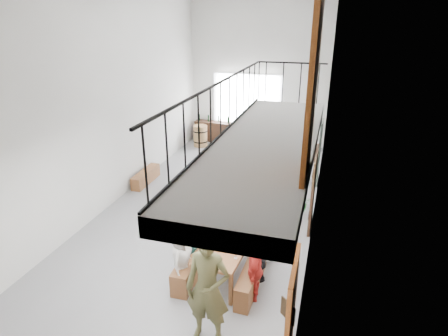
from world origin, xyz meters
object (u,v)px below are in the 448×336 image
(side_bench, at_px, (146,177))
(serving_counter, at_px, (214,131))
(bicycle_near, at_px, (263,137))
(tasting_table, at_px, (230,244))
(host_standing, at_px, (208,289))
(oak_barrel, at_px, (200,136))
(bench_inner, at_px, (197,256))

(side_bench, bearing_deg, serving_counter, 80.94)
(serving_counter, relative_size, bicycle_near, 0.83)
(tasting_table, xyz_separation_m, host_standing, (0.12, -1.69, 0.28))
(tasting_table, height_order, bicycle_near, bicycle_near)
(oak_barrel, bearing_deg, serving_counter, 67.83)
(bench_inner, xyz_separation_m, host_standing, (0.84, -1.72, 0.74))
(serving_counter, bearing_deg, host_standing, -68.67)
(serving_counter, distance_m, host_standing, 10.51)
(oak_barrel, xyz_separation_m, bicycle_near, (2.51, 0.26, 0.07))
(bench_inner, height_order, side_bench, bench_inner)
(side_bench, xyz_separation_m, serving_counter, (0.75, 4.71, 0.22))
(tasting_table, height_order, bench_inner, tasting_table)
(bench_inner, height_order, serving_counter, serving_counter)
(bicycle_near, bearing_deg, serving_counter, 75.03)
(bench_inner, bearing_deg, bicycle_near, 89.78)
(oak_barrel, bearing_deg, tasting_table, -66.21)
(side_bench, relative_size, serving_counter, 0.89)
(oak_barrel, bearing_deg, bench_inner, -70.90)
(side_bench, distance_m, oak_barrel, 3.96)
(tasting_table, distance_m, serving_counter, 8.86)
(tasting_table, xyz_separation_m, side_bench, (-3.76, 3.62, -0.51))
(tasting_table, distance_m, oak_barrel, 8.25)
(oak_barrel, xyz_separation_m, serving_counter, (0.32, 0.78, -0.01))
(bench_inner, bearing_deg, side_bench, 129.27)
(bench_inner, xyz_separation_m, bicycle_near, (-0.10, 7.78, 0.26))
(bench_inner, bearing_deg, serving_counter, 104.47)
(host_standing, bearing_deg, oak_barrel, 111.18)
(oak_barrel, relative_size, host_standing, 0.43)
(tasting_table, distance_m, host_standing, 1.72)
(side_bench, height_order, bicycle_near, bicycle_near)
(side_bench, xyz_separation_m, bicycle_near, (2.94, 4.19, 0.30))
(tasting_table, relative_size, host_standing, 1.03)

